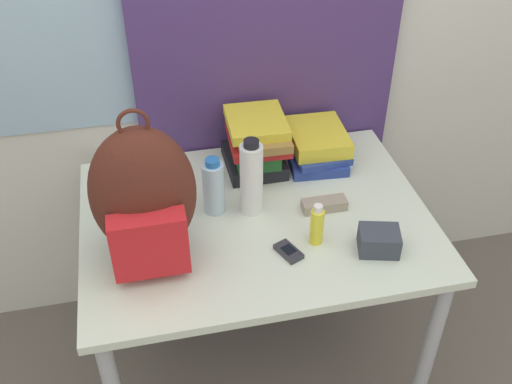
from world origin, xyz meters
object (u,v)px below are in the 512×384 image
book_stack_left (256,143)px  cell_phone (289,251)px  sunscreen_bottle (317,225)px  book_stack_center (316,145)px  sunglasses_case (324,205)px  camera_pouch (379,241)px  backpack (144,198)px  sports_bottle (251,178)px  water_bottle (214,187)px

book_stack_left → cell_phone: bearing=-90.3°
book_stack_left → sunscreen_bottle: size_ratio=1.93×
book_stack_center → sunglasses_case: 0.30m
sunscreen_bottle → camera_pouch: sunscreen_bottle is taller
backpack → cell_phone: bearing=-13.2°
sports_bottle → cell_phone: sports_bottle is taller
book_stack_left → water_bottle: (-0.19, -0.22, -0.01)m
backpack → sports_bottle: bearing=21.4°
cell_phone → book_stack_left: bearing=89.7°
book_stack_center → sunglasses_case: size_ratio=1.95×
sports_bottle → sunglasses_case: bearing=-11.3°
sunscreen_bottle → cell_phone: sunscreen_bottle is taller
book_stack_center → water_bottle: (-0.42, -0.22, 0.04)m
book_stack_left → camera_pouch: book_stack_left is taller
water_bottle → sunglasses_case: bearing=-11.5°
sports_bottle → water_bottle: bearing=168.1°
backpack → cell_phone: size_ratio=4.76×
book_stack_left → cell_phone: (-0.00, -0.48, -0.09)m
book_stack_center → cell_phone: (-0.23, -0.48, -0.05)m
book_stack_center → cell_phone: bearing=-115.6°
backpack → sunglasses_case: bearing=8.5°
book_stack_center → camera_pouch: bearing=-85.0°
sports_bottle → cell_phone: bearing=-73.9°
backpack → book_stack_left: (0.41, 0.38, -0.11)m
book_stack_left → camera_pouch: 0.59m
book_stack_left → sports_bottle: bearing=-105.7°
sunscreen_bottle → book_stack_left: bearing=102.1°
cell_phone → camera_pouch: bearing=-8.7°
water_bottle → sunscreen_bottle: water_bottle is taller
backpack → cell_phone: backpack is taller
sports_bottle → sunscreen_bottle: 0.26m
sports_bottle → sunscreen_bottle: sports_bottle is taller
book_stack_left → sunglasses_case: size_ratio=1.88×
camera_pouch → backpack: bearing=168.6°
backpack → water_bottle: backpack is taller
book_stack_left → water_bottle: water_bottle is taller
camera_pouch → sports_bottle: bearing=141.3°
water_bottle → sunglasses_case: size_ratio=1.37×
cell_phone → sunglasses_case: (0.17, 0.18, 0.01)m
book_stack_left → sunglasses_case: book_stack_left is taller
cell_phone → sunglasses_case: bearing=46.9°
book_stack_left → sunglasses_case: (0.17, -0.29, -0.08)m
backpack → sports_bottle: 0.38m
sports_bottle → camera_pouch: sports_bottle is taller
cell_phone → sunglasses_case: 0.25m
book_stack_left → book_stack_center: book_stack_left is taller
water_bottle → book_stack_center: bearing=28.0°
water_bottle → backpack: bearing=-144.3°
backpack → cell_phone: 0.47m
cell_phone → backpack: bearing=166.8°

